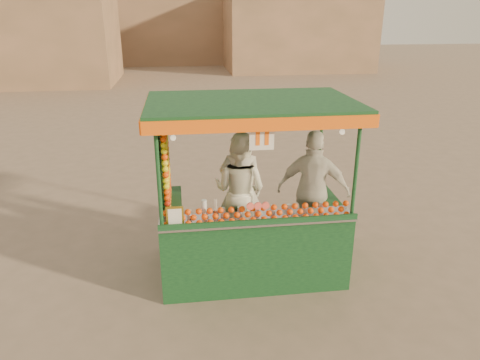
{
  "coord_description": "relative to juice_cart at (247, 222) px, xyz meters",
  "views": [
    {
      "loc": [
        -0.6,
        -5.62,
        3.63
      ],
      "look_at": [
        0.17,
        0.19,
        1.4
      ],
      "focal_mm": 33.34,
      "sensor_mm": 36.0,
      "label": 1
    }
  ],
  "objects": [
    {
      "name": "vendor_middle",
      "position": [
        -0.05,
        0.39,
        0.33
      ],
      "size": [
        1.04,
        0.99,
        1.7
      ],
      "rotation": [
        0.0,
        0.0,
        2.58
      ],
      "color": "white",
      "rests_on": "ground"
    },
    {
      "name": "building_left",
      "position": [
        -9.24,
        19.97,
        2.18
      ],
      "size": [
        10.0,
        6.0,
        6.0
      ],
      "primitive_type": "cube",
      "color": "#A0775B",
      "rests_on": "ground"
    },
    {
      "name": "building_right",
      "position": [
        6.76,
        23.97,
        1.68
      ],
      "size": [
        9.0,
        6.0,
        5.0
      ],
      "primitive_type": "cube",
      "color": "#A0775B",
      "rests_on": "ground"
    },
    {
      "name": "vendor_right",
      "position": [
        1.0,
        0.14,
        0.37
      ],
      "size": [
        1.13,
        0.78,
        1.78
      ],
      "rotation": [
        0.0,
        0.0,
        2.77
      ],
      "color": "silver",
      "rests_on": "ground"
    },
    {
      "name": "ground",
      "position": [
        -0.24,
        -0.03,
        -0.82
      ],
      "size": [
        90.0,
        90.0,
        0.0
      ],
      "primitive_type": "plane",
      "color": "#6E5E4F",
      "rests_on": "ground"
    },
    {
      "name": "building_center",
      "position": [
        -2.24,
        29.97,
        2.68
      ],
      "size": [
        14.0,
        7.0,
        7.0
      ],
      "primitive_type": "cube",
      "color": "#A0775B",
      "rests_on": "ground"
    },
    {
      "name": "juice_cart",
      "position": [
        0.0,
        0.0,
        0.0
      ],
      "size": [
        2.78,
        1.8,
        2.53
      ],
      "color": "#0D321C",
      "rests_on": "ground"
    },
    {
      "name": "vendor_left",
      "position": [
        -0.03,
        0.39,
        0.35
      ],
      "size": [
        0.72,
        0.57,
        1.75
      ],
      "rotation": [
        0.0,
        0.0,
        2.89
      ],
      "color": "beige",
      "rests_on": "ground"
    }
  ]
}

